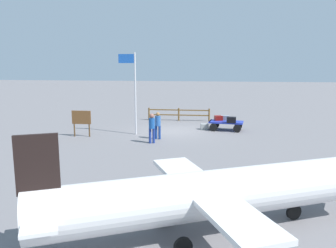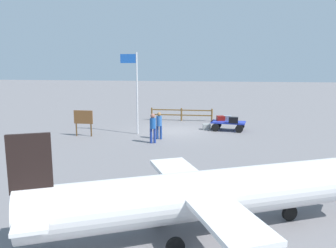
# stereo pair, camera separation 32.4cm
# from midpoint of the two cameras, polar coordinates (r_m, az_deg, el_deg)

# --- Properties ---
(ground_plane) EXTENTS (120.00, 120.00, 0.00)m
(ground_plane) POSITION_cam_midpoint_polar(r_m,az_deg,el_deg) (22.21, 0.66, -1.13)
(ground_plane) COLOR slate
(luggage_cart) EXTENTS (2.28, 1.47, 0.59)m
(luggage_cart) POSITION_cam_midpoint_polar(r_m,az_deg,el_deg) (22.60, 9.13, 0.08)
(luggage_cart) COLOR #2335AE
(luggage_cart) RESTS_ON ground
(suitcase_maroon) EXTENTS (0.54, 0.37, 0.32)m
(suitcase_maroon) POSITION_cam_midpoint_polar(r_m,az_deg,el_deg) (22.97, 9.04, 1.02)
(suitcase_maroon) COLOR gray
(suitcase_maroon) RESTS_ON luggage_cart
(suitcase_tan) EXTENTS (0.60, 0.41, 0.37)m
(suitcase_tan) POSITION_cam_midpoint_polar(r_m,az_deg,el_deg) (22.07, 10.03, 0.69)
(suitcase_tan) COLOR black
(suitcase_tan) RESTS_ON luggage_cart
(suitcase_grey) EXTENTS (0.58, 0.51, 0.31)m
(suitcase_grey) POSITION_cam_midpoint_polar(r_m,az_deg,el_deg) (22.85, 7.95, 0.99)
(suitcase_grey) COLOR maroon
(suitcase_grey) RESTS_ON luggage_cart
(suitcase_dark) EXTENTS (0.55, 0.48, 0.37)m
(suitcase_dark) POSITION_cam_midpoint_polar(r_m,az_deg,el_deg) (22.77, 5.66, -0.43)
(suitcase_dark) COLOR gray
(suitcase_dark) RESTS_ON ground
(worker_lead) EXTENTS (0.34, 0.33, 1.56)m
(worker_lead) POSITION_cam_midpoint_polar(r_m,az_deg,el_deg) (19.66, -2.18, 0.04)
(worker_lead) COLOR navy
(worker_lead) RESTS_ON ground
(worker_trailing) EXTENTS (0.42, 0.42, 1.63)m
(worker_trailing) POSITION_cam_midpoint_polar(r_m,az_deg,el_deg) (18.67, -3.20, -0.33)
(worker_trailing) COLOR navy
(worker_trailing) RESTS_ON ground
(airplane_near) EXTENTS (9.05, 5.62, 2.87)m
(airplane_near) POSITION_cam_midpoint_polar(r_m,az_deg,el_deg) (8.95, 6.66, -11.36)
(airplane_near) COLOR white
(airplane_near) RESTS_ON ground
(flagpole) EXTENTS (1.05, 0.10, 4.94)m
(flagpole) POSITION_cam_midpoint_polar(r_m,az_deg,el_deg) (20.90, -6.23, 6.31)
(flagpole) COLOR silver
(flagpole) RESTS_ON ground
(signboard) EXTENTS (1.15, 0.09, 1.55)m
(signboard) POSITION_cam_midpoint_polar(r_m,az_deg,el_deg) (20.98, -14.58, 0.76)
(signboard) COLOR #4C3319
(signboard) RESTS_ON ground
(wooden_fence) EXTENTS (4.69, 0.16, 0.95)m
(wooden_fence) POSITION_cam_midpoint_polar(r_m,az_deg,el_deg) (26.03, 1.44, 1.78)
(wooden_fence) COLOR brown
(wooden_fence) RESTS_ON ground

